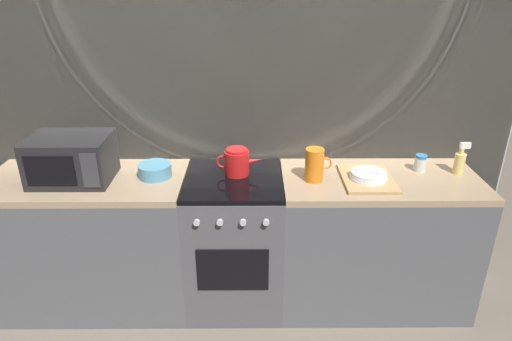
{
  "coord_description": "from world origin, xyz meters",
  "views": [
    {
      "loc": [
        0.12,
        -2.49,
        2.08
      ],
      "look_at": [
        0.14,
        0.0,
        0.95
      ],
      "focal_mm": 32.0,
      "sensor_mm": 36.0,
      "label": 1
    }
  ],
  "objects_px": {
    "stove_unit": "(235,241)",
    "pitcher": "(315,165)",
    "mixing_bowl": "(155,170)",
    "kettle": "(237,162)",
    "dish_pile": "(368,177)",
    "spice_jar": "(420,163)",
    "microwave": "(71,159)",
    "spray_bottle": "(460,162)"
  },
  "relations": [
    {
      "from": "pitcher",
      "to": "dish_pile",
      "type": "height_order",
      "value": "pitcher"
    },
    {
      "from": "stove_unit",
      "to": "mixing_bowl",
      "type": "height_order",
      "value": "mixing_bowl"
    },
    {
      "from": "kettle",
      "to": "mixing_bowl",
      "type": "distance_m",
      "value": 0.5
    },
    {
      "from": "stove_unit",
      "to": "pitcher",
      "type": "distance_m",
      "value": 0.73
    },
    {
      "from": "pitcher",
      "to": "spray_bottle",
      "type": "bearing_deg",
      "value": 5.77
    },
    {
      "from": "stove_unit",
      "to": "spray_bottle",
      "type": "relative_size",
      "value": 4.43
    },
    {
      "from": "microwave",
      "to": "spice_jar",
      "type": "height_order",
      "value": "microwave"
    },
    {
      "from": "mixing_bowl",
      "to": "spice_jar",
      "type": "distance_m",
      "value": 1.64
    },
    {
      "from": "mixing_bowl",
      "to": "microwave",
      "type": "bearing_deg",
      "value": -175.0
    },
    {
      "from": "stove_unit",
      "to": "microwave",
      "type": "height_order",
      "value": "microwave"
    },
    {
      "from": "dish_pile",
      "to": "spray_bottle",
      "type": "height_order",
      "value": "spray_bottle"
    },
    {
      "from": "spice_jar",
      "to": "microwave",
      "type": "bearing_deg",
      "value": -176.83
    },
    {
      "from": "mixing_bowl",
      "to": "spray_bottle",
      "type": "distance_m",
      "value": 1.86
    },
    {
      "from": "spray_bottle",
      "to": "spice_jar",
      "type": "bearing_deg",
      "value": 168.99
    },
    {
      "from": "stove_unit",
      "to": "pitcher",
      "type": "xyz_separation_m",
      "value": [
        0.48,
        -0.03,
        0.55
      ]
    },
    {
      "from": "kettle",
      "to": "spice_jar",
      "type": "bearing_deg",
      "value": 2.17
    },
    {
      "from": "microwave",
      "to": "mixing_bowl",
      "type": "height_order",
      "value": "microwave"
    },
    {
      "from": "stove_unit",
      "to": "kettle",
      "type": "xyz_separation_m",
      "value": [
        0.02,
        0.06,
        0.53
      ]
    },
    {
      "from": "microwave",
      "to": "pitcher",
      "type": "height_order",
      "value": "microwave"
    },
    {
      "from": "stove_unit",
      "to": "spice_jar",
      "type": "height_order",
      "value": "spice_jar"
    },
    {
      "from": "spice_jar",
      "to": "mixing_bowl",
      "type": "bearing_deg",
      "value": -177.36
    },
    {
      "from": "kettle",
      "to": "mixing_bowl",
      "type": "xyz_separation_m",
      "value": [
        -0.5,
        -0.03,
        -0.04
      ]
    },
    {
      "from": "stove_unit",
      "to": "pitcher",
      "type": "bearing_deg",
      "value": -3.61
    },
    {
      "from": "mixing_bowl",
      "to": "kettle",
      "type": "bearing_deg",
      "value": 3.7
    },
    {
      "from": "dish_pile",
      "to": "spray_bottle",
      "type": "bearing_deg",
      "value": 9.68
    },
    {
      "from": "microwave",
      "to": "dish_pile",
      "type": "height_order",
      "value": "microwave"
    },
    {
      "from": "kettle",
      "to": "pitcher",
      "type": "relative_size",
      "value": 1.42
    },
    {
      "from": "kettle",
      "to": "dish_pile",
      "type": "distance_m",
      "value": 0.79
    },
    {
      "from": "microwave",
      "to": "spice_jar",
      "type": "xyz_separation_m",
      "value": [
        2.11,
        0.12,
        -0.08
      ]
    },
    {
      "from": "mixing_bowl",
      "to": "pitcher",
      "type": "distance_m",
      "value": 0.96
    },
    {
      "from": "dish_pile",
      "to": "pitcher",
      "type": "bearing_deg",
      "value": 178.55
    },
    {
      "from": "microwave",
      "to": "dish_pile",
      "type": "bearing_deg",
      "value": -0.84
    },
    {
      "from": "dish_pile",
      "to": "kettle",
      "type": "bearing_deg",
      "value": 172.74
    },
    {
      "from": "mixing_bowl",
      "to": "pitcher",
      "type": "relative_size",
      "value": 1.0
    },
    {
      "from": "kettle",
      "to": "mixing_bowl",
      "type": "height_order",
      "value": "kettle"
    },
    {
      "from": "dish_pile",
      "to": "spice_jar",
      "type": "xyz_separation_m",
      "value": [
        0.36,
        0.14,
        0.03
      ]
    },
    {
      "from": "stove_unit",
      "to": "spice_jar",
      "type": "relative_size",
      "value": 8.57
    },
    {
      "from": "kettle",
      "to": "pitcher",
      "type": "bearing_deg",
      "value": -11.21
    },
    {
      "from": "stove_unit",
      "to": "kettle",
      "type": "relative_size",
      "value": 3.16
    },
    {
      "from": "microwave",
      "to": "kettle",
      "type": "xyz_separation_m",
      "value": [
        0.97,
        0.07,
        -0.05
      ]
    },
    {
      "from": "kettle",
      "to": "mixing_bowl",
      "type": "relative_size",
      "value": 1.42
    },
    {
      "from": "pitcher",
      "to": "stove_unit",
      "type": "bearing_deg",
      "value": 176.39
    }
  ]
}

